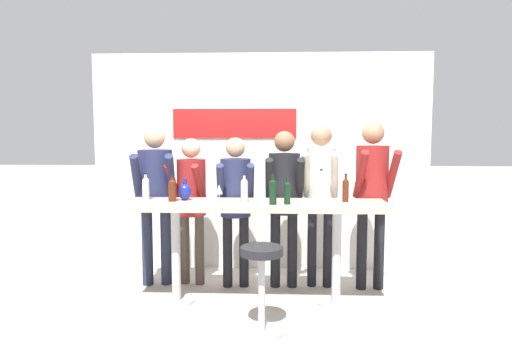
# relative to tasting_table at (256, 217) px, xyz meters

# --- Properties ---
(ground_plane) EXTENTS (40.00, 40.00, 0.00)m
(ground_plane) POSITION_rel_tasting_table_xyz_m (-0.00, 0.00, -0.88)
(ground_plane) COLOR #B2ADA3
(back_wall) EXTENTS (4.19, 0.12, 2.69)m
(back_wall) POSITION_rel_tasting_table_xyz_m (-0.00, 1.27, 0.47)
(back_wall) COLOR silver
(back_wall) RESTS_ON ground_plane
(tasting_table) EXTENTS (2.59, 0.61, 1.03)m
(tasting_table) POSITION_rel_tasting_table_xyz_m (0.00, 0.00, 0.00)
(tasting_table) COLOR beige
(tasting_table) RESTS_ON ground_plane
(bar_stool) EXTENTS (0.38, 0.38, 0.75)m
(bar_stool) POSITION_rel_tasting_table_xyz_m (0.08, -0.69, -0.38)
(bar_stool) COLOR #B2B2B7
(bar_stool) RESTS_ON ground_plane
(person_far_left) EXTENTS (0.50, 0.61, 1.77)m
(person_far_left) POSITION_rel_tasting_table_xyz_m (-1.14, 0.52, 0.22)
(person_far_left) COLOR #23283D
(person_far_left) RESTS_ON ground_plane
(person_left) EXTENTS (0.44, 0.55, 1.65)m
(person_left) POSITION_rel_tasting_table_xyz_m (-0.75, 0.56, 0.15)
(person_left) COLOR #473D33
(person_left) RESTS_ON ground_plane
(person_center_left) EXTENTS (0.42, 0.53, 1.66)m
(person_center_left) POSITION_rel_tasting_table_xyz_m (-0.24, 0.49, 0.15)
(person_center_left) COLOR black
(person_center_left) RESTS_ON ground_plane
(person_center) EXTENTS (0.41, 0.53, 1.73)m
(person_center) POSITION_rel_tasting_table_xyz_m (0.29, 0.50, 0.20)
(person_center) COLOR black
(person_center) RESTS_ON ground_plane
(person_center_right) EXTENTS (0.42, 0.56, 1.80)m
(person_center_right) POSITION_rel_tasting_table_xyz_m (0.69, 0.54, 0.26)
(person_center_right) COLOR black
(person_center_right) RESTS_ON ground_plane
(person_right) EXTENTS (0.44, 0.57, 1.83)m
(person_right) POSITION_rel_tasting_table_xyz_m (1.24, 0.48, 0.27)
(person_right) COLOR black
(person_right) RESTS_ON ground_plane
(wine_bottle_0) EXTENTS (0.06, 0.06, 0.28)m
(wine_bottle_0) POSITION_rel_tasting_table_xyz_m (0.89, 0.05, 0.28)
(wine_bottle_0) COLOR #4C1E0F
(wine_bottle_0) RESTS_ON tasting_table
(wine_bottle_1) EXTENTS (0.07, 0.07, 0.29)m
(wine_bottle_1) POSITION_rel_tasting_table_xyz_m (0.17, -0.15, 0.28)
(wine_bottle_1) COLOR black
(wine_bottle_1) RESTS_ON tasting_table
(wine_bottle_2) EXTENTS (0.06, 0.06, 0.26)m
(wine_bottle_2) POSITION_rel_tasting_table_xyz_m (0.31, -0.12, 0.27)
(wine_bottle_2) COLOR black
(wine_bottle_2) RESTS_ON tasting_table
(wine_bottle_3) EXTENTS (0.06, 0.06, 0.32)m
(wine_bottle_3) POSITION_rel_tasting_table_xyz_m (0.65, 0.09, 0.29)
(wine_bottle_3) COLOR #B7BCC1
(wine_bottle_3) RESTS_ON tasting_table
(wine_bottle_4) EXTENTS (0.08, 0.08, 0.26)m
(wine_bottle_4) POSITION_rel_tasting_table_xyz_m (-0.83, 0.02, 0.27)
(wine_bottle_4) COLOR #4C1E0F
(wine_bottle_4) RESTS_ON tasting_table
(wine_bottle_5) EXTENTS (0.07, 0.07, 0.27)m
(wine_bottle_5) POSITION_rel_tasting_table_xyz_m (-1.13, 0.12, 0.27)
(wine_bottle_5) COLOR #B7BCC1
(wine_bottle_5) RESTS_ON tasting_table
(wine_bottle_6) EXTENTS (0.07, 0.07, 0.28)m
(wine_bottle_6) POSITION_rel_tasting_table_xyz_m (-0.11, -0.02, 0.28)
(wine_bottle_6) COLOR #B7BCC1
(wine_bottle_6) RESTS_ON tasting_table
(wine_glass_0) EXTENTS (0.07, 0.07, 0.18)m
(wine_glass_0) POSITION_rel_tasting_table_xyz_m (-0.35, -0.06, 0.27)
(wine_glass_0) COLOR silver
(wine_glass_0) RESTS_ON tasting_table
(decorative_vase) EXTENTS (0.13, 0.13, 0.22)m
(decorative_vase) POSITION_rel_tasting_table_xyz_m (-0.72, 0.10, 0.24)
(decorative_vase) COLOR navy
(decorative_vase) RESTS_ON tasting_table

